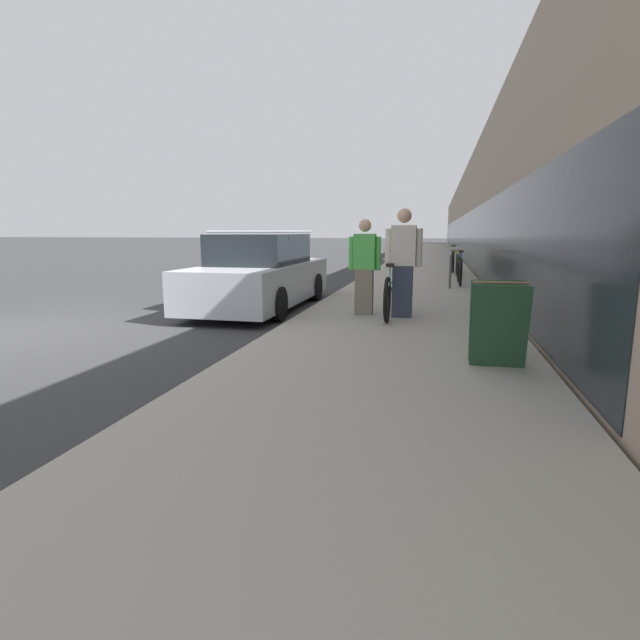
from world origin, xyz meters
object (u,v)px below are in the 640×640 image
object	(u,v)px
cruiser_bike_middle	(458,265)
sandwich_board_sign	(498,323)
cruiser_bike_nearest	(460,270)
parked_sedan_curbside	(261,275)
bike_rack_hoop	(450,267)
tandem_bicycle	(392,291)
person_bystander	(364,267)
person_rider	(403,263)
cruiser_bike_farthest	(453,260)

from	to	relation	value
cruiser_bike_middle	sandwich_board_sign	xyz separation A→B (m)	(0.02, -10.79, 0.07)
cruiser_bike_nearest	parked_sedan_curbside	xyz separation A→B (m)	(-4.04, -4.59, 0.16)
bike_rack_hoop	tandem_bicycle	bearing A→B (deg)	-103.65
person_bystander	parked_sedan_curbside	distance (m)	2.46
person_rider	sandwich_board_sign	distance (m)	3.12
person_rider	sandwich_board_sign	world-z (taller)	person_rider
tandem_bicycle	person_bystander	world-z (taller)	person_bystander
person_rider	parked_sedan_curbside	distance (m)	3.12
tandem_bicycle	sandwich_board_sign	xyz separation A→B (m)	(1.39, -3.18, 0.06)
tandem_bicycle	parked_sedan_curbside	bearing A→B (deg)	163.54
bike_rack_hoop	cruiser_bike_farthest	distance (m)	5.19
parked_sedan_curbside	cruiser_bike_nearest	bearing A→B (deg)	48.64
person_bystander	cruiser_bike_nearest	bearing A→B (deg)	72.08
cruiser_bike_farthest	tandem_bicycle	bearing A→B (deg)	-97.60
cruiser_bike_middle	parked_sedan_curbside	distance (m)	7.94
bike_rack_hoop	person_bystander	bearing A→B (deg)	-108.33
sandwich_board_sign	person_bystander	bearing A→B (deg)	122.06
cruiser_bike_middle	parked_sedan_curbside	bearing A→B (deg)	-120.83
cruiser_bike_nearest	tandem_bicycle	bearing A→B (deg)	-104.05
cruiser_bike_farthest	parked_sedan_curbside	distance (m)	9.67
sandwich_board_sign	parked_sedan_curbside	size ratio (longest dim) A/B	0.20
person_bystander	cruiser_bike_farthest	xyz separation A→B (m)	(1.75, 9.83, -0.41)
person_bystander	bike_rack_hoop	xyz separation A→B (m)	(1.54, 4.65, -0.30)
person_rider	parked_sedan_curbside	world-z (taller)	person_rider
tandem_bicycle	cruiser_bike_farthest	bearing A→B (deg)	82.40
cruiser_bike_nearest	cruiser_bike_farthest	world-z (taller)	cruiser_bike_farthest
cruiser_bike_nearest	person_rider	bearing A→B (deg)	-101.43
tandem_bicycle	sandwich_board_sign	size ratio (longest dim) A/B	2.91
person_bystander	bike_rack_hoop	world-z (taller)	person_bystander
cruiser_bike_farthest	person_rider	bearing A→B (deg)	-96.26
cruiser_bike_nearest	parked_sedan_curbside	size ratio (longest dim) A/B	0.41
bike_rack_hoop	cruiser_bike_farthest	bearing A→B (deg)	87.72
person_rider	cruiser_bike_middle	distance (m)	8.05
person_bystander	cruiser_bike_farthest	bearing A→B (deg)	79.92
cruiser_bike_middle	cruiser_bike_nearest	bearing A→B (deg)	-90.69
bike_rack_hoop	sandwich_board_sign	world-z (taller)	sandwich_board_sign
bike_rack_hoop	sandwich_board_sign	xyz separation A→B (m)	(0.31, -7.61, -0.06)
cruiser_bike_nearest	sandwich_board_sign	size ratio (longest dim) A/B	2.07
cruiser_bike_middle	parked_sedan_curbside	xyz separation A→B (m)	(-4.07, -6.82, 0.18)
person_rider	person_bystander	xyz separation A→B (m)	(-0.66, 0.11, -0.08)
tandem_bicycle	person_bystander	distance (m)	0.67
sandwich_board_sign	parked_sedan_curbside	distance (m)	5.70
cruiser_bike_nearest	cruiser_bike_middle	xyz separation A→B (m)	(0.03, 2.23, -0.01)
person_bystander	cruiser_bike_middle	bearing A→B (deg)	76.78
cruiser_bike_middle	bike_rack_hoop	bearing A→B (deg)	-95.36
parked_sedan_curbside	person_bystander	bearing A→B (deg)	-24.45
parked_sedan_curbside	sandwich_board_sign	bearing A→B (deg)	-44.23
person_rider	cruiser_bike_middle	bearing A→B (deg)	81.53
cruiser_bike_nearest	parked_sedan_curbside	bearing A→B (deg)	-131.36
person_bystander	person_rider	bearing A→B (deg)	-9.77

